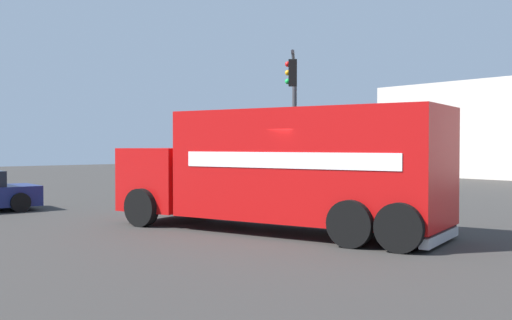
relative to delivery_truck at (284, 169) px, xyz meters
The scene contains 3 objects.
ground_plane 1.56m from the delivery_truck, 105.15° to the left, with size 100.00×100.00×0.00m, color #33302D.
delivery_truck is the anchor object (origin of this frame).
traffic_light_secondary 9.76m from the delivery_truck, 134.90° to the left, with size 3.37×3.34×5.71m.
Camera 1 is at (10.65, -10.01, 2.14)m, focal length 41.33 mm.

